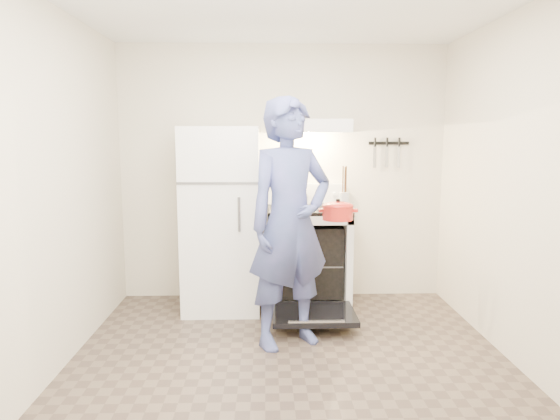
# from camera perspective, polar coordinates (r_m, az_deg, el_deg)

# --- Properties ---
(floor) EXTENTS (3.60, 3.60, 0.00)m
(floor) POSITION_cam_1_polar(r_m,az_deg,el_deg) (3.55, 1.34, -18.65)
(floor) COLOR brown
(floor) RESTS_ON ground
(back_wall) EXTENTS (3.20, 0.02, 2.50)m
(back_wall) POSITION_cam_1_polar(r_m,az_deg,el_deg) (4.97, 0.31, 4.19)
(back_wall) COLOR beige
(back_wall) RESTS_ON ground
(refrigerator) EXTENTS (0.70, 0.70, 1.70)m
(refrigerator) POSITION_cam_1_polar(r_m,az_deg,el_deg) (4.69, -6.65, -1.04)
(refrigerator) COLOR white
(refrigerator) RESTS_ON floor
(stove_body) EXTENTS (0.76, 0.65, 0.92)m
(stove_body) POSITION_cam_1_polar(r_m,az_deg,el_deg) (4.79, 3.20, -5.56)
(stove_body) COLOR white
(stove_body) RESTS_ON floor
(cooktop) EXTENTS (0.76, 0.65, 0.03)m
(cooktop) POSITION_cam_1_polar(r_m,az_deg,el_deg) (4.70, 3.25, 0.07)
(cooktop) COLOR black
(cooktop) RESTS_ON stove_body
(backsplash) EXTENTS (0.76, 0.07, 0.20)m
(backsplash) POSITION_cam_1_polar(r_m,az_deg,el_deg) (4.96, 2.98, 1.86)
(backsplash) COLOR white
(backsplash) RESTS_ON cooktop
(oven_door) EXTENTS (0.70, 0.54, 0.04)m
(oven_door) POSITION_cam_1_polar(r_m,az_deg,el_deg) (4.32, 3.84, -11.78)
(oven_door) COLOR black
(oven_door) RESTS_ON floor
(oven_rack) EXTENTS (0.60, 0.52, 0.01)m
(oven_rack) POSITION_cam_1_polar(r_m,az_deg,el_deg) (4.79, 3.20, -5.80)
(oven_rack) COLOR slate
(oven_rack) RESTS_ON stove_body
(range_hood) EXTENTS (0.76, 0.50, 0.12)m
(range_hood) POSITION_cam_1_polar(r_m,az_deg,el_deg) (4.72, 3.25, 9.54)
(range_hood) COLOR white
(range_hood) RESTS_ON back_wall
(knife_strip) EXTENTS (0.40, 0.02, 0.03)m
(knife_strip) POSITION_cam_1_polar(r_m,az_deg,el_deg) (5.09, 12.32, 7.48)
(knife_strip) COLOR black
(knife_strip) RESTS_ON back_wall
(pizza_stone) EXTENTS (0.32, 0.32, 0.02)m
(pizza_stone) POSITION_cam_1_polar(r_m,az_deg,el_deg) (4.86, 2.62, -5.41)
(pizza_stone) COLOR olive
(pizza_stone) RESTS_ON oven_rack
(tea_kettle) EXTENTS (0.25, 0.21, 0.31)m
(tea_kettle) POSITION_cam_1_polar(r_m,az_deg,el_deg) (4.87, 1.34, 2.39)
(tea_kettle) COLOR silver
(tea_kettle) RESTS_ON cooktop
(utensil_jar) EXTENTS (0.10, 0.10, 0.13)m
(utensil_jar) POSITION_cam_1_polar(r_m,az_deg,el_deg) (4.60, 7.37, 1.22)
(utensil_jar) COLOR silver
(utensil_jar) RESTS_ON cooktop
(person) EXTENTS (0.83, 0.73, 1.91)m
(person) POSITION_cam_1_polar(r_m,az_deg,el_deg) (3.80, 1.15, -1.57)
(person) COLOR navy
(person) RESTS_ON floor
(dutch_oven) EXTENTS (0.32, 0.25, 0.21)m
(dutch_oven) POSITION_cam_1_polar(r_m,az_deg,el_deg) (4.05, 6.62, -0.32)
(dutch_oven) COLOR red
(dutch_oven) RESTS_ON person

